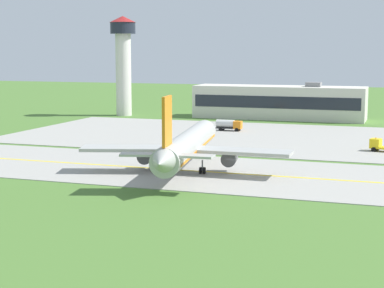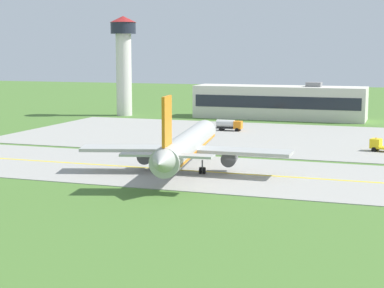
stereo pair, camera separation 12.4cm
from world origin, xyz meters
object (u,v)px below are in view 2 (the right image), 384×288
at_px(service_truck_baggage, 229,125).
at_px(control_tower, 124,56).
at_px(service_truck_fuel, 382,146).
at_px(airplane_lead, 187,145).

height_order(service_truck_baggage, control_tower, control_tower).
bearing_deg(service_truck_baggage, service_truck_fuel, -30.57).
xyz_separation_m(airplane_lead, service_truck_fuel, (27.59, 30.11, -2.95)).
bearing_deg(airplane_lead, service_truck_fuel, 47.51).
bearing_deg(airplane_lead, control_tower, 121.24).
height_order(service_truck_baggage, service_truck_fuel, service_truck_baggage).
distance_m(service_truck_fuel, control_tower, 88.17).
bearing_deg(service_truck_fuel, airplane_lead, -132.49).
xyz_separation_m(service_truck_fuel, control_tower, (-73.65, 45.82, 15.82)).
relative_size(service_truck_baggage, control_tower, 0.21).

